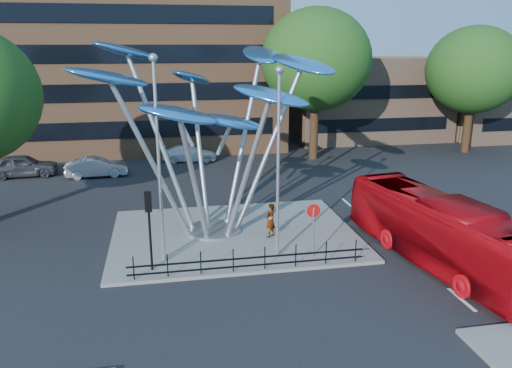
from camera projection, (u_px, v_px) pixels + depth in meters
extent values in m
plane|color=black|center=(282.00, 290.00, 19.54)|extent=(120.00, 120.00, 0.00)
cube|color=slate|center=(234.00, 234.00, 25.01)|extent=(12.00, 9.00, 0.15)
cube|color=#A57C61|center=(368.00, 98.00, 49.67)|extent=(15.00, 8.00, 8.00)
cube|color=#A57C61|center=(506.00, 103.00, 50.42)|extent=(12.00, 8.00, 7.00)
cylinder|color=black|center=(314.00, 125.00, 40.98)|extent=(0.70, 0.70, 5.72)
ellipsoid|color=#214A15|center=(316.00, 59.00, 39.57)|extent=(8.80, 8.80, 8.10)
cylinder|color=black|center=(468.00, 124.00, 43.58)|extent=(0.70, 0.70, 5.06)
ellipsoid|color=#214A15|center=(474.00, 70.00, 42.33)|extent=(8.00, 8.00, 7.36)
cylinder|color=#9EA0A5|center=(213.00, 230.00, 25.27)|extent=(2.80, 2.80, 0.12)
cylinder|color=#9EA0A5|center=(187.00, 160.00, 23.44)|extent=(0.24, 0.24, 7.80)
ellipsoid|color=#3284DB|center=(108.00, 77.00, 20.85)|extent=(3.92, 2.95, 1.39)
cylinder|color=#9EA0A5|center=(206.00, 175.00, 23.39)|extent=(0.24, 0.24, 6.40)
ellipsoid|color=#3284DB|center=(179.00, 114.00, 20.23)|extent=(3.47, 1.78, 1.31)
cylinder|color=#9EA0A5|center=(226.00, 167.00, 23.68)|extent=(0.24, 0.24, 7.00)
ellipsoid|color=#3284DB|center=(271.00, 95.00, 21.53)|extent=(3.81, 3.11, 1.36)
cylinder|color=#9EA0A5|center=(236.00, 151.00, 24.38)|extent=(0.24, 0.24, 8.20)
ellipsoid|color=#3284DB|center=(303.00, 64.00, 24.25)|extent=(3.52, 4.06, 1.44)
cylinder|color=#9EA0A5|center=(225.00, 144.00, 25.10)|extent=(0.24, 0.24, 8.60)
ellipsoid|color=#3284DB|center=(261.00, 54.00, 26.21)|extent=(2.21, 3.79, 1.39)
cylinder|color=#9EA0A5|center=(206.00, 156.00, 25.18)|extent=(0.24, 0.24, 7.40)
ellipsoid|color=#3284DB|center=(192.00, 78.00, 26.56)|extent=(3.02, 3.71, 1.34)
cylinder|color=#9EA0A5|center=(190.00, 145.00, 24.28)|extent=(0.24, 0.24, 8.80)
ellipsoid|color=#3284DB|center=(126.00, 51.00, 23.90)|extent=(3.88, 3.60, 1.42)
ellipsoid|color=#3284DB|center=(172.00, 113.00, 23.51)|extent=(3.40, 1.96, 1.13)
ellipsoid|color=#3284DB|center=(231.00, 122.00, 23.54)|extent=(3.39, 2.16, 1.11)
cylinder|color=#9EA0A5|center=(159.00, 165.00, 20.84)|extent=(0.14, 0.14, 8.50)
sphere|color=#9EA0A5|center=(153.00, 58.00, 19.65)|extent=(0.36, 0.36, 0.36)
cylinder|color=#9EA0A5|center=(278.00, 169.00, 21.33)|extent=(0.14, 0.14, 8.00)
sphere|color=#9EA0A5|center=(279.00, 70.00, 20.21)|extent=(0.36, 0.36, 0.36)
cylinder|color=black|center=(150.00, 234.00, 20.53)|extent=(0.10, 0.10, 3.20)
cube|color=black|center=(148.00, 202.00, 20.15)|extent=(0.28, 0.18, 0.85)
sphere|color=#FF0C0C|center=(148.00, 195.00, 20.07)|extent=(0.18, 0.18, 0.18)
cylinder|color=#9EA0A5|center=(313.00, 233.00, 21.90)|extent=(0.08, 0.08, 2.30)
cylinder|color=red|center=(314.00, 211.00, 21.66)|extent=(0.60, 0.04, 0.60)
cube|color=white|center=(313.00, 211.00, 21.68)|extent=(0.42, 0.03, 0.10)
cylinder|color=black|center=(134.00, 268.00, 19.95)|extent=(0.05, 0.05, 1.00)
cylinder|color=black|center=(168.00, 265.00, 20.19)|extent=(0.05, 0.05, 1.00)
cylinder|color=black|center=(201.00, 263.00, 20.43)|extent=(0.05, 0.05, 1.00)
cylinder|color=black|center=(233.00, 260.00, 20.67)|extent=(0.05, 0.05, 1.00)
cylinder|color=black|center=(265.00, 258.00, 20.91)|extent=(0.05, 0.05, 1.00)
cylinder|color=black|center=(296.00, 255.00, 21.15)|extent=(0.05, 0.05, 1.00)
cylinder|color=black|center=(326.00, 253.00, 21.39)|extent=(0.05, 0.05, 1.00)
cylinder|color=black|center=(356.00, 251.00, 21.63)|extent=(0.05, 0.05, 1.00)
cube|color=black|center=(249.00, 258.00, 20.77)|extent=(10.00, 0.06, 0.06)
cube|color=black|center=(249.00, 266.00, 20.87)|extent=(10.00, 0.06, 0.06)
imported|color=#B6080F|center=(440.00, 231.00, 21.55)|extent=(4.16, 11.11, 3.02)
imported|color=gray|center=(270.00, 220.00, 24.28)|extent=(0.74, 0.72, 1.71)
imported|color=#414349|center=(23.00, 166.00, 35.91)|extent=(4.91, 2.28, 1.63)
imported|color=#B2B3BA|center=(97.00, 167.00, 35.89)|extent=(4.41, 1.84, 1.42)
imported|color=white|center=(189.00, 153.00, 40.71)|extent=(4.47, 2.01, 1.27)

